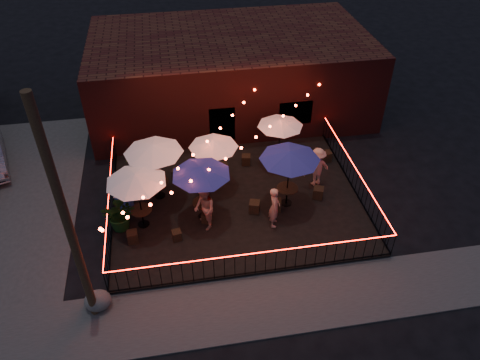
% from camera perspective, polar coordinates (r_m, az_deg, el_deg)
% --- Properties ---
extents(ground, '(110.00, 110.00, 0.00)m').
position_cam_1_polar(ground, '(18.04, 0.61, -6.84)').
color(ground, black).
rests_on(ground, ground).
extents(patio, '(10.00, 8.00, 0.15)m').
position_cam_1_polar(patio, '(19.42, -0.44, -2.55)').
color(patio, black).
rests_on(patio, ground).
extents(sidewalk, '(18.00, 2.50, 0.05)m').
position_cam_1_polar(sidewalk, '(15.94, 2.76, -14.98)').
color(sidewalk, '#43403E').
rests_on(sidewalk, ground).
extents(brick_building, '(14.00, 8.00, 4.00)m').
position_cam_1_polar(brick_building, '(25.15, -1.21, 12.97)').
color(brick_building, '#3C1310').
rests_on(brick_building, ground).
extents(utility_pole, '(0.26, 0.26, 8.00)m').
position_cam_1_polar(utility_pole, '(13.59, -20.28, -4.98)').
color(utility_pole, '#342115').
rests_on(utility_pole, ground).
extents(fence_front, '(10.00, 0.04, 1.04)m').
position_cam_1_polar(fence_front, '(16.21, 1.90, -10.14)').
color(fence_front, black).
rests_on(fence_front, patio).
extents(fence_left, '(0.04, 8.00, 1.04)m').
position_cam_1_polar(fence_left, '(19.08, -15.45, -2.79)').
color(fence_left, black).
rests_on(fence_left, patio).
extents(fence_right, '(0.04, 8.00, 1.04)m').
position_cam_1_polar(fence_right, '(20.27, 13.64, 0.35)').
color(fence_right, black).
rests_on(fence_right, patio).
extents(festoon_lights, '(10.02, 8.72, 1.32)m').
position_cam_1_polar(festoon_lights, '(17.57, -3.57, 2.48)').
color(festoon_lights, '#FF3317').
rests_on(festoon_lights, ground).
extents(cafe_table_0, '(2.96, 2.96, 2.49)m').
position_cam_1_polar(cafe_table_0, '(17.20, -12.59, 0.16)').
color(cafe_table_0, black).
rests_on(cafe_table_0, patio).
extents(cafe_table_1, '(2.54, 2.54, 2.59)m').
position_cam_1_polar(cafe_table_1, '(18.42, -10.53, 3.71)').
color(cafe_table_1, black).
rests_on(cafe_table_1, patio).
extents(cafe_table_2, '(2.82, 2.82, 2.47)m').
position_cam_1_polar(cafe_table_2, '(17.20, -4.79, 1.04)').
color(cafe_table_2, black).
rests_on(cafe_table_2, patio).
extents(cafe_table_3, '(2.27, 2.27, 2.25)m').
position_cam_1_polar(cafe_table_3, '(18.97, -3.27, 4.37)').
color(cafe_table_3, black).
rests_on(cafe_table_3, patio).
extents(cafe_table_4, '(2.80, 2.80, 2.60)m').
position_cam_1_polar(cafe_table_4, '(17.83, 6.11, 2.94)').
color(cafe_table_4, black).
rests_on(cafe_table_4, patio).
extents(cafe_table_5, '(2.14, 2.14, 2.21)m').
position_cam_1_polar(cafe_table_5, '(20.43, 4.93, 6.89)').
color(cafe_table_5, black).
rests_on(cafe_table_5, patio).
extents(bistro_chair_0, '(0.41, 0.41, 0.46)m').
position_cam_1_polar(bistro_chair_0, '(17.93, -12.96, -6.76)').
color(bistro_chair_0, black).
rests_on(bistro_chair_0, patio).
extents(bistro_chair_1, '(0.39, 0.39, 0.40)m').
position_cam_1_polar(bistro_chair_1, '(17.73, -7.71, -6.69)').
color(bistro_chair_1, black).
rests_on(bistro_chair_1, patio).
extents(bistro_chair_2, '(0.44, 0.44, 0.49)m').
position_cam_1_polar(bistro_chair_2, '(20.58, -12.23, 0.31)').
color(bistro_chair_2, black).
rests_on(bistro_chair_2, patio).
extents(bistro_chair_3, '(0.48, 0.48, 0.46)m').
position_cam_1_polar(bistro_chair_3, '(20.52, -7.66, 0.75)').
color(bistro_chair_3, black).
rests_on(bistro_chair_3, patio).
extents(bistro_chair_4, '(0.50, 0.50, 0.46)m').
position_cam_1_polar(bistro_chair_4, '(18.29, -4.01, -4.53)').
color(bistro_chair_4, black).
rests_on(bistro_chair_4, patio).
extents(bistro_chair_5, '(0.52, 0.52, 0.48)m').
position_cam_1_polar(bistro_chair_5, '(18.67, 1.78, -3.30)').
color(bistro_chair_5, black).
rests_on(bistro_chair_5, patio).
extents(bistro_chair_6, '(0.37, 0.37, 0.43)m').
position_cam_1_polar(bistro_chair_6, '(20.73, -2.02, 1.51)').
color(bistro_chair_6, black).
rests_on(bistro_chair_6, patio).
extents(bistro_chair_7, '(0.45, 0.45, 0.45)m').
position_cam_1_polar(bistro_chair_7, '(21.18, 0.75, 2.49)').
color(bistro_chair_7, black).
rests_on(bistro_chair_7, patio).
extents(bistro_chair_8, '(0.50, 0.50, 0.49)m').
position_cam_1_polar(bistro_chair_8, '(18.80, 4.38, -3.04)').
color(bistro_chair_8, black).
rests_on(bistro_chair_8, patio).
extents(bistro_chair_9, '(0.53, 0.53, 0.48)m').
position_cam_1_polar(bistro_chair_9, '(19.59, 9.50, -1.55)').
color(bistro_chair_9, black).
rests_on(bistro_chair_9, patio).
extents(bistro_chair_10, '(0.49, 0.49, 0.48)m').
position_cam_1_polar(bistro_chair_10, '(21.42, 4.44, 2.85)').
color(bistro_chair_10, black).
rests_on(bistro_chair_10, patio).
extents(bistro_chair_11, '(0.43, 0.43, 0.48)m').
position_cam_1_polar(bistro_chair_11, '(21.74, 10.48, 2.87)').
color(bistro_chair_11, black).
rests_on(bistro_chair_11, patio).
extents(patron_a, '(0.55, 0.71, 1.75)m').
position_cam_1_polar(patron_a, '(17.75, 4.22, -3.30)').
color(patron_a, tan).
rests_on(patron_a, patio).
extents(patron_b, '(0.88, 1.03, 1.86)m').
position_cam_1_polar(patron_b, '(17.61, -4.37, -3.49)').
color(patron_b, tan).
rests_on(patron_b, patio).
extents(patron_c, '(1.29, 0.92, 1.80)m').
position_cam_1_polar(patron_c, '(19.89, 9.36, 1.58)').
color(patron_c, tan).
rests_on(patron_c, patio).
extents(potted_shrub_a, '(1.45, 1.31, 1.43)m').
position_cam_1_polar(potted_shrub_a, '(18.24, -14.37, -3.98)').
color(potted_shrub_a, '#15380D').
rests_on(potted_shrub_a, patio).
extents(potted_shrub_b, '(0.88, 0.77, 1.35)m').
position_cam_1_polar(potted_shrub_b, '(19.94, -13.53, 0.24)').
color(potted_shrub_b, '#143309').
rests_on(potted_shrub_b, patio).
extents(potted_shrub_c, '(0.92, 0.92, 1.24)m').
position_cam_1_polar(potted_shrub_c, '(20.55, -12.73, 1.48)').
color(potted_shrub_c, '#173F0F').
rests_on(potted_shrub_c, patio).
extents(cooler, '(0.71, 0.58, 0.84)m').
position_cam_1_polar(cooler, '(19.18, -13.91, -2.59)').
color(cooler, blue).
rests_on(cooler, patio).
extents(boulder, '(1.09, 1.01, 0.69)m').
position_cam_1_polar(boulder, '(16.30, -16.95, -13.88)').
color(boulder, '#4F4E49').
rests_on(boulder, ground).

